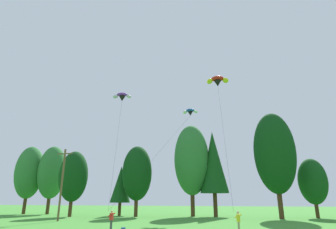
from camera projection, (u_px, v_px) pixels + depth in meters
treeline_tree_a at (29, 172)px, 53.30m from camera, size 5.21×5.21×12.61m
treeline_tree_b at (52, 172)px, 52.77m from camera, size 5.19×5.19×12.54m
treeline_tree_c at (73, 176)px, 45.16m from camera, size 4.58×4.58×10.31m
treeline_tree_d at (121, 184)px, 46.95m from camera, size 3.38×3.38×8.10m
treeline_tree_e at (137, 173)px, 45.14m from camera, size 4.81×4.81×11.15m
treeline_tree_f at (192, 160)px, 46.88m from camera, size 5.86×5.86×15.02m
treeline_tree_g at (213, 162)px, 45.97m from camera, size 4.63×4.63×13.77m
treeline_tree_h at (274, 153)px, 41.07m from camera, size 5.95×5.95×15.35m
treeline_tree_i at (313, 181)px, 41.58m from camera, size 4.13×4.13×8.63m
utility_pole at (62, 182)px, 35.95m from camera, size 2.20×0.26×9.09m
kite_flyer_near at (111, 218)px, 24.80m from camera, size 0.54×0.58×1.69m
kite_flyer_mid at (238, 220)px, 22.80m from camera, size 0.63×0.66×1.69m
parafoil_kite_high_blue_white at (190, 112)px, 46.34m from camera, size 6.14×19.84×15.65m
parafoil_kite_mid_red_yellow at (218, 81)px, 42.54m from camera, size 3.51×15.62×19.26m
parafoil_kite_far_purple at (122, 97)px, 38.00m from camera, size 4.34×9.19×15.15m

